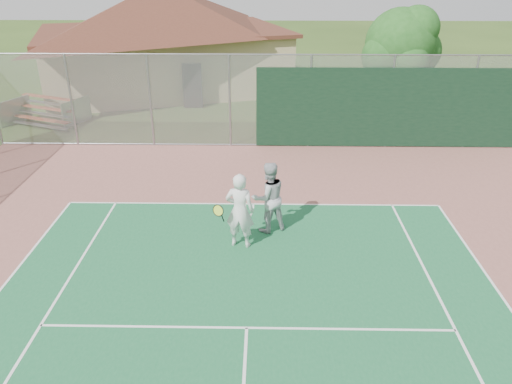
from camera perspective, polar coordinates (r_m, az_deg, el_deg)
back_fence at (r=19.10m, az=6.47°, el=9.91°), size 20.08×0.11×3.53m
clubhouse at (r=28.67m, az=-10.57°, el=17.38°), size 15.58×12.72×5.81m
bleachers at (r=24.01m, az=-22.94°, el=8.53°), size 3.45×2.66×1.08m
tree at (r=23.00m, az=16.36°, el=15.70°), size 3.53×3.35×4.93m
player_white_front at (r=12.32m, az=-1.89°, el=-2.22°), size 1.08×0.74×1.97m
player_grey_back at (r=13.04m, az=1.44°, el=-0.68°), size 1.16×1.06×1.94m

